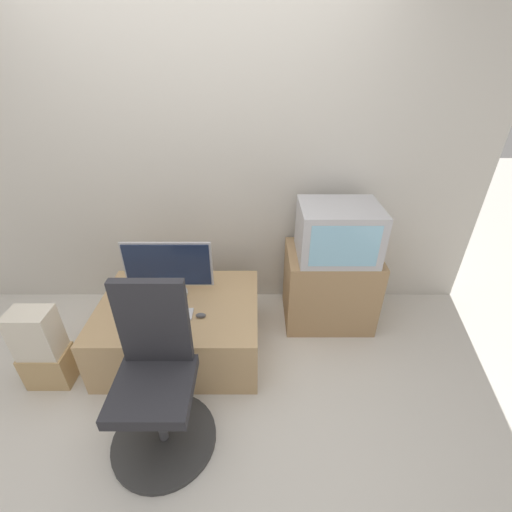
% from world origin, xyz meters
% --- Properties ---
extents(ground_plane, '(12.00, 12.00, 0.00)m').
position_xyz_m(ground_plane, '(0.00, 0.00, 0.00)').
color(ground_plane, beige).
extents(wall_back, '(4.40, 0.05, 2.60)m').
position_xyz_m(wall_back, '(0.00, 1.32, 1.30)').
color(wall_back, beige).
rests_on(wall_back, ground_plane).
extents(desk, '(1.11, 0.83, 0.42)m').
position_xyz_m(desk, '(-0.15, 0.64, 0.21)').
color(desk, tan).
rests_on(desk, ground_plane).
extents(side_stand, '(0.69, 0.51, 0.62)m').
position_xyz_m(side_stand, '(0.99, 1.00, 0.31)').
color(side_stand, '#A37F56').
rests_on(side_stand, ground_plane).
extents(main_monitor, '(0.61, 0.22, 0.43)m').
position_xyz_m(main_monitor, '(-0.21, 0.74, 0.64)').
color(main_monitor, '#B2B2B7').
rests_on(main_monitor, desk).
extents(keyboard, '(0.34, 0.11, 0.01)m').
position_xyz_m(keyboard, '(-0.20, 0.52, 0.43)').
color(keyboard, silver).
rests_on(keyboard, desk).
extents(mouse, '(0.07, 0.04, 0.03)m').
position_xyz_m(mouse, '(0.03, 0.50, 0.44)').
color(mouse, '#4C4C51').
rests_on(mouse, desk).
extents(crt_tv, '(0.57, 0.45, 0.39)m').
position_xyz_m(crt_tv, '(0.99, 0.97, 0.82)').
color(crt_tv, '#B7B7BC').
rests_on(crt_tv, side_stand).
extents(office_chair, '(0.59, 0.59, 1.00)m').
position_xyz_m(office_chair, '(-0.13, -0.03, 0.39)').
color(office_chair, '#333333').
rests_on(office_chair, ground_plane).
extents(cardboard_box_lower, '(0.29, 0.19, 0.26)m').
position_xyz_m(cardboard_box_lower, '(-0.98, 0.35, 0.13)').
color(cardboard_box_lower, tan).
rests_on(cardboard_box_lower, ground_plane).
extents(cardboard_box_upper, '(0.26, 0.18, 0.33)m').
position_xyz_m(cardboard_box_upper, '(-0.98, 0.35, 0.43)').
color(cardboard_box_upper, beige).
rests_on(cardboard_box_upper, cardboard_box_lower).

